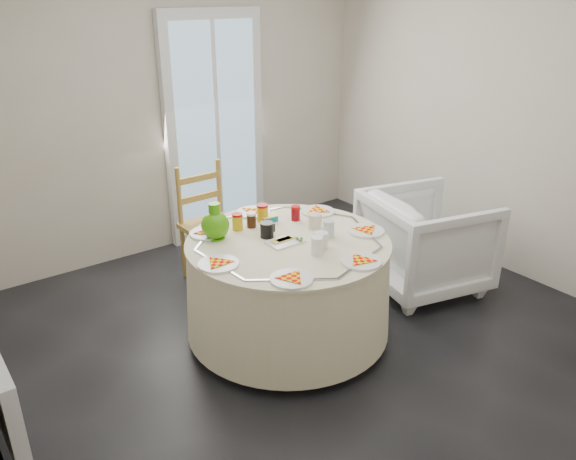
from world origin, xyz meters
TOP-DOWN VIEW (x-y plane):
  - floor at (0.00, 0.00)m, footprint 4.00×4.00m
  - wall_back at (0.00, 2.00)m, footprint 4.00×0.02m
  - wall_right at (2.00, 0.00)m, footprint 0.02×4.00m
  - glass_door at (0.40, 1.95)m, footprint 1.00×0.08m
  - table at (-0.13, 0.11)m, footprint 1.38×1.38m
  - wooden_chair at (-0.12, 1.16)m, footprint 0.44×0.42m
  - armchair at (1.17, 0.02)m, footprint 0.98×1.01m
  - place_settings at (-0.13, 0.11)m, footprint 1.35×1.35m
  - jar_cluster at (-0.10, 0.41)m, footprint 0.53×0.38m
  - butter_tub at (-0.04, 0.46)m, footprint 0.12×0.09m
  - green_pitcher at (-0.49, 0.43)m, footprint 0.20×0.20m
  - cheese_platter at (-0.16, 0.09)m, footprint 0.24×0.16m
  - mugs_glasses at (-0.03, 0.12)m, footprint 0.78×0.78m

SIDE VIEW (x-z plane):
  - floor at x=0.00m, z-range 0.00..0.00m
  - table at x=-0.13m, z-range 0.02..0.73m
  - armchair at x=1.17m, z-range -0.05..0.83m
  - wooden_chair at x=-0.12m, z-range -0.01..0.95m
  - place_settings at x=-0.13m, z-range 0.76..0.78m
  - cheese_platter at x=-0.16m, z-range 0.76..0.79m
  - butter_tub at x=-0.04m, z-range 0.76..0.81m
  - mugs_glasses at x=-0.03m, z-range 0.75..0.87m
  - jar_cluster at x=-0.10m, z-range 0.75..0.89m
  - green_pitcher at x=-0.49m, z-range 0.75..0.99m
  - glass_door at x=0.40m, z-range 0.00..2.10m
  - wall_back at x=0.00m, z-range 0.00..2.60m
  - wall_right at x=2.00m, z-range 0.00..2.60m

